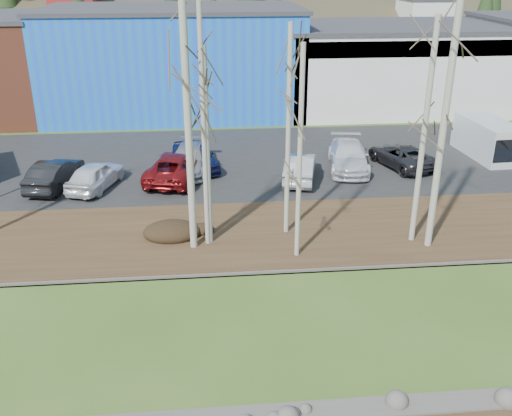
{
  "coord_description": "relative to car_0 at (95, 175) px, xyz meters",
  "views": [
    {
      "loc": [
        -3.86,
        -9.01,
        11.64
      ],
      "look_at": [
        -1.88,
        11.88,
        2.5
      ],
      "focal_mm": 40.0,
      "sensor_mm": 36.0,
      "label": 1
    }
  ],
  "objects": [
    {
      "name": "near_bank_rocks",
      "position": [
        9.84,
        -17.75,
        -0.89
      ],
      "size": [
        80.0,
        0.8,
        0.5
      ],
      "primitive_type": null,
      "color": "#47423D",
      "rests_on": "ground"
    },
    {
      "name": "river",
      "position": [
        9.84,
        -13.65,
        -0.89
      ],
      "size": [
        80.0,
        8.0,
        0.9
      ],
      "primitive_type": null,
      "color": "#131E32",
      "rests_on": "ground"
    },
    {
      "name": "far_bank_rocks",
      "position": [
        9.84,
        -9.55,
        -0.89
      ],
      "size": [
        80.0,
        0.8,
        0.46
      ],
      "primitive_type": null,
      "color": "#47423D",
      "rests_on": "ground"
    },
    {
      "name": "far_bank",
      "position": [
        9.84,
        -6.35,
        -0.81
      ],
      "size": [
        80.0,
        7.0,
        0.15
      ],
      "primitive_type": "cube",
      "color": "#382616",
      "rests_on": "ground"
    },
    {
      "name": "parking_lot",
      "position": [
        9.84,
        4.15,
        -0.82
      ],
      "size": [
        80.0,
        14.0,
        0.14
      ],
      "primitive_type": "cube",
      "color": "black",
      "rests_on": "ground"
    },
    {
      "name": "building_blue",
      "position": [
        3.84,
        18.15,
        3.27
      ],
      "size": [
        20.4,
        12.24,
        8.3
      ],
      "color": "#1A6AB6",
      "rests_on": "ground"
    },
    {
      "name": "building_white",
      "position": [
        21.84,
        18.13,
        2.52
      ],
      "size": [
        18.36,
        12.24,
        6.8
      ],
      "color": "silver",
      "rests_on": "ground"
    },
    {
      "name": "dirt_mound",
      "position": [
        4.38,
        -6.4,
        -0.48
      ],
      "size": [
        2.61,
        1.84,
        0.51
      ],
      "primitive_type": "ellipsoid",
      "color": "black",
      "rests_on": "far_bank"
    },
    {
      "name": "birch_1",
      "position": [
        6.05,
        -7.1,
        3.51
      ],
      "size": [
        0.32,
        0.32,
        8.49
      ],
      "color": "#BAB6A6",
      "rests_on": "far_bank"
    },
    {
      "name": "birch_2",
      "position": [
        5.98,
        -7.24,
        4.32
      ],
      "size": [
        0.2,
        0.2,
        10.12
      ],
      "color": "#BAB6A6",
      "rests_on": "far_bank"
    },
    {
      "name": "birch_3",
      "position": [
        5.37,
        -7.52,
        4.39
      ],
      "size": [
        0.3,
        0.3,
        10.26
      ],
      "color": "#BAB6A6",
      "rests_on": "far_bank"
    },
    {
      "name": "birch_4",
      "position": [
        9.6,
        -6.4,
        3.88
      ],
      "size": [
        0.22,
        0.22,
        9.25
      ],
      "color": "#BAB6A6",
      "rests_on": "far_bank"
    },
    {
      "name": "birch_5",
      "position": [
        9.72,
        -8.7,
        3.64
      ],
      "size": [
        0.2,
        0.2,
        8.75
      ],
      "color": "#BAB6A6",
      "rests_on": "far_bank"
    },
    {
      "name": "birch_6",
      "position": [
        15.61,
        -8.35,
        4.62
      ],
      "size": [
        0.29,
        0.29,
        10.71
      ],
      "color": "#BAB6A6",
      "rests_on": "far_bank"
    },
    {
      "name": "birch_7",
      "position": [
        15.08,
        -7.74,
        4.07
      ],
      "size": [
        0.24,
        0.24,
        9.61
      ],
      "color": "#BAB6A6",
      "rests_on": "far_bank"
    },
    {
      "name": "car_0",
      "position": [
        0.0,
        0.0,
        0.0
      ],
      "size": [
        3.04,
        4.73,
        1.5
      ],
      "primitive_type": "imported",
      "rotation": [
        0.0,
        0.0,
        2.83
      ],
      "color": "white",
      "rests_on": "parking_lot"
    },
    {
      "name": "car_1",
      "position": [
        -2.22,
        0.35,
        0.02
      ],
      "size": [
        2.53,
        4.89,
        1.54
      ],
      "primitive_type": "imported",
      "rotation": [
        0.0,
        0.0,
        2.94
      ],
      "color": "black",
      "rests_on": "parking_lot"
    },
    {
      "name": "car_2",
      "position": [
        4.33,
        0.95,
        0.02
      ],
      "size": [
        3.77,
        6.01,
        1.55
      ],
      "primitive_type": "imported",
      "rotation": [
        0.0,
        0.0,
        2.91
      ],
      "color": "maroon",
      "rests_on": "parking_lot"
    },
    {
      "name": "car_3",
      "position": [
        5.1,
        2.33,
        0.01
      ],
      "size": [
        2.72,
        5.42,
        1.51
      ],
      "primitive_type": "imported",
      "rotation": [
        0.0,
        0.0,
        -0.12
      ],
      "color": "#93959B",
      "rests_on": "parking_lot"
    },
    {
      "name": "car_4",
      "position": [
        5.45,
        2.67,
        0.04
      ],
      "size": [
        3.23,
        5.01,
        1.59
      ],
      "primitive_type": "imported",
      "rotation": [
        0.0,
        0.0,
        0.32
      ],
      "color": "#151841",
      "rests_on": "parking_lot"
    },
    {
      "name": "car_5",
      "position": [
        11.33,
        0.21,
        0.01
      ],
      "size": [
        2.61,
        4.83,
        1.51
      ],
      "primitive_type": "imported",
      "rotation": [
        0.0,
        0.0,
        2.91
      ],
      "color": "silver",
      "rests_on": "parking_lot"
    },
    {
      "name": "car_6",
      "position": [
        17.81,
        1.96,
        -0.07
      ],
      "size": [
        3.58,
        5.31,
        1.35
      ],
      "primitive_type": "imported",
      "rotation": [
        0.0,
        0.0,
        3.44
      ],
      "color": "#2C2B2E",
      "rests_on": "parking_lot"
    },
    {
      "name": "car_7",
      "position": [
        14.52,
        1.81,
        0.04
      ],
      "size": [
        3.03,
        5.69,
        1.57
      ],
      "primitive_type": "imported",
      "rotation": [
        0.0,
        0.0,
        -0.16
      ],
      "color": "white",
      "rests_on": "parking_lot"
    },
    {
      "name": "van_white",
      "position": [
        23.86,
        3.16,
        0.4
      ],
      "size": [
        2.49,
        5.36,
        2.29
      ],
      "rotation": [
        0.0,
        0.0,
        0.06
      ],
      "color": "white",
      "rests_on": "parking_lot"
    }
  ]
}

